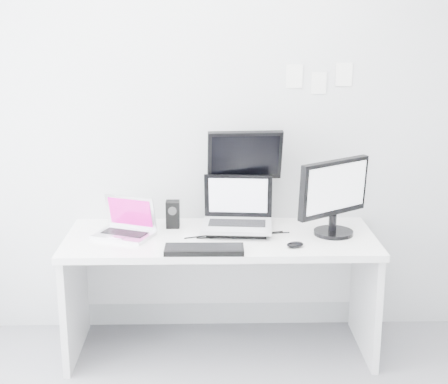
{
  "coord_description": "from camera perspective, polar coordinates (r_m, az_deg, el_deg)",
  "views": [
    {
      "loc": [
        -0.06,
        -2.37,
        1.95
      ],
      "look_at": [
        0.02,
        1.23,
        1.0
      ],
      "focal_mm": 52.59,
      "sensor_mm": 36.0,
      "label": 1
    }
  ],
  "objects": [
    {
      "name": "desk",
      "position": [
        3.96,
        -0.3,
        -8.85
      ],
      "size": [
        1.8,
        0.7,
        0.73
      ],
      "primitive_type": "cube",
      "color": "white",
      "rests_on": "ground"
    },
    {
      "name": "wall_note_2",
      "position": [
        4.06,
        10.4,
        10.02
      ],
      "size": [
        0.1,
        0.0,
        0.14
      ],
      "primitive_type": "cube",
      "color": "white",
      "rests_on": "back_wall"
    },
    {
      "name": "speaker",
      "position": [
        3.97,
        -4.47,
        -1.94
      ],
      "size": [
        0.11,
        0.11,
        0.16
      ],
      "primitive_type": "cube",
      "rotation": [
        0.0,
        0.0,
        0.4
      ],
      "color": "black",
      "rests_on": "desk"
    },
    {
      "name": "keyboard",
      "position": [
        3.56,
        -1.74,
        -5.02
      ],
      "size": [
        0.43,
        0.16,
        0.03
      ],
      "primitive_type": "cube",
      "rotation": [
        0.0,
        0.0,
        -0.01
      ],
      "color": "black",
      "rests_on": "desk"
    },
    {
      "name": "mouse",
      "position": [
        3.65,
        6.2,
        -4.56
      ],
      "size": [
        0.11,
        0.09,
        0.03
      ],
      "primitive_type": "ellipsoid",
      "rotation": [
        0.0,
        0.0,
        0.29
      ],
      "color": "black",
      "rests_on": "desk"
    },
    {
      "name": "samsung_monitor",
      "position": [
        3.84,
        9.63,
        -0.38
      ],
      "size": [
        0.54,
        0.48,
        0.46
      ],
      "primitive_type": "cube",
      "rotation": [
        0.0,
        0.0,
        0.61
      ],
      "color": "black",
      "rests_on": "desk"
    },
    {
      "name": "back_wall",
      "position": [
        4.02,
        -0.41,
        6.18
      ],
      "size": [
        3.6,
        0.0,
        3.6
      ],
      "primitive_type": "plane",
      "rotation": [
        1.57,
        0.0,
        0.0
      ],
      "color": "silver",
      "rests_on": "ground"
    },
    {
      "name": "wall_note_1",
      "position": [
        4.04,
        8.25,
        9.36
      ],
      "size": [
        0.09,
        0.0,
        0.13
      ],
      "primitive_type": "cube",
      "color": "white",
      "rests_on": "back_wall"
    },
    {
      "name": "wall_note_0",
      "position": [
        4.01,
        6.13,
        9.97
      ],
      "size": [
        0.1,
        0.0,
        0.14
      ],
      "primitive_type": "cube",
      "color": "white",
      "rests_on": "back_wall"
    },
    {
      "name": "rear_monitor",
      "position": [
        3.96,
        1.77,
        1.35
      ],
      "size": [
        0.46,
        0.19,
        0.61
      ],
      "primitive_type": "cube",
      "rotation": [
        0.0,
        0.0,
        0.08
      ],
      "color": "black",
      "rests_on": "desk"
    },
    {
      "name": "macbook",
      "position": [
        3.82,
        -8.79,
        -2.18
      ],
      "size": [
        0.39,
        0.34,
        0.24
      ],
      "primitive_type": "cube",
      "rotation": [
        0.0,
        0.0,
        -0.4
      ],
      "color": "silver",
      "rests_on": "desk"
    },
    {
      "name": "dell_laptop",
      "position": [
        3.82,
        1.15,
        -1.19
      ],
      "size": [
        0.43,
        0.35,
        0.34
      ],
      "primitive_type": "cube",
      "rotation": [
        0.0,
        0.0,
        -0.09
      ],
      "color": "silver",
      "rests_on": "desk"
    }
  ]
}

